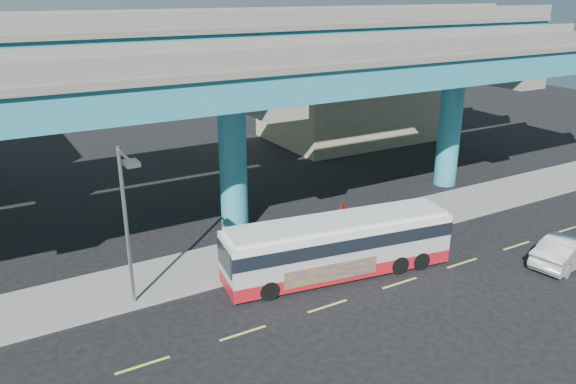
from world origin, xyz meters
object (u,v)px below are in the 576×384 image
sedan (567,250)px  street_lamp (127,207)px  transit_bus (339,244)px  stop_sign (343,215)px

sedan → street_lamp: bearing=61.5°
transit_bus → stop_sign: bearing=59.9°
sedan → street_lamp: 20.78m
transit_bus → sedan: size_ratio=2.33×
street_lamp → stop_sign: street_lamp is taller
street_lamp → transit_bus: bearing=-9.8°
transit_bus → stop_sign: 2.96m
sedan → stop_sign: size_ratio=2.01×
transit_bus → street_lamp: size_ratio=1.62×
transit_bus → stop_sign: size_ratio=4.70×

